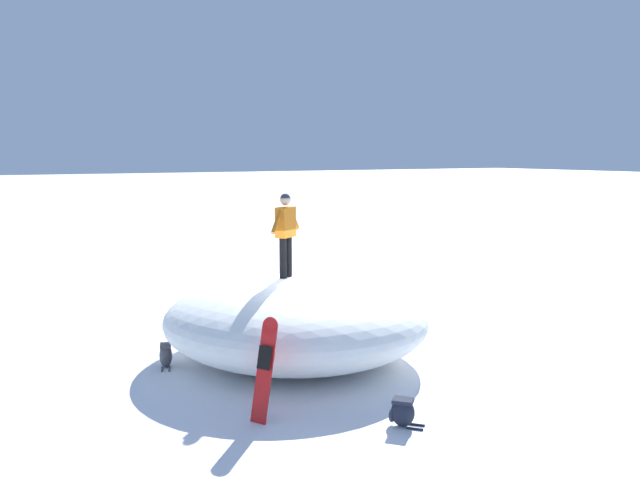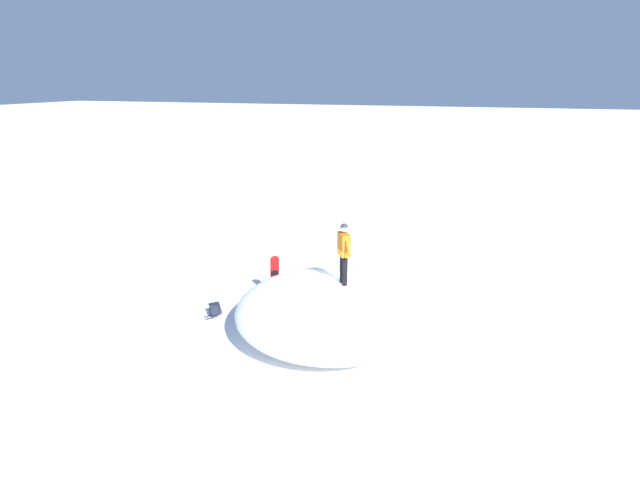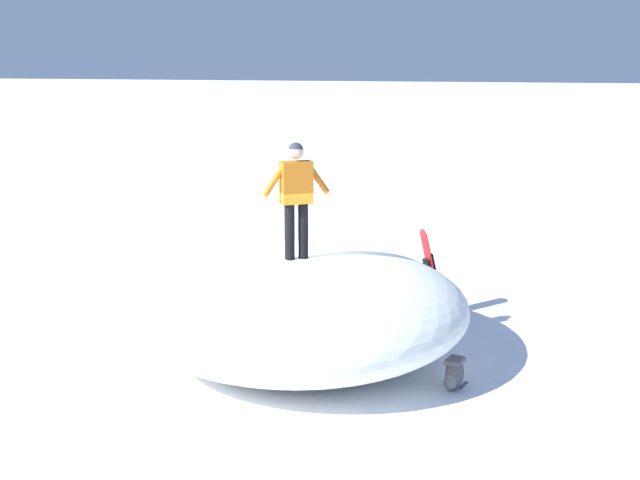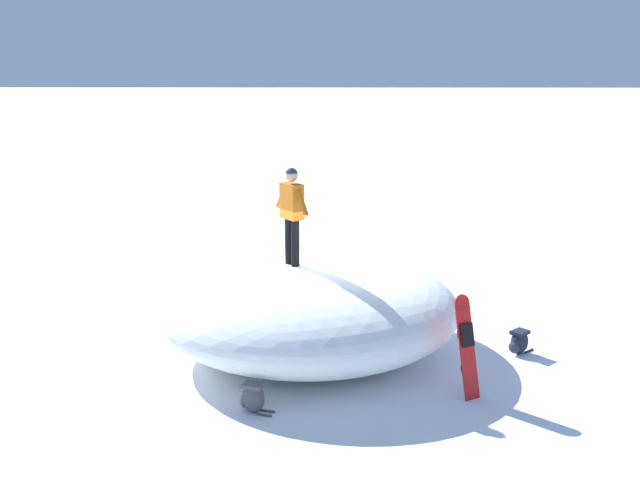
# 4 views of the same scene
# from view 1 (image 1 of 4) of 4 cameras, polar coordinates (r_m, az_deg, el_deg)

# --- Properties ---
(ground) EXTENTS (240.00, 240.00, 0.00)m
(ground) POSITION_cam_1_polar(r_m,az_deg,el_deg) (12.85, 0.18, -10.42)
(ground) COLOR white
(snow_mound) EXTENTS (6.61, 6.69, 1.57)m
(snow_mound) POSITION_cam_1_polar(r_m,az_deg,el_deg) (12.77, -2.12, -6.87)
(snow_mound) COLOR white
(snow_mound) RESTS_ON ground
(snowboarder_standing) EXTENTS (0.87, 0.61, 1.62)m
(snowboarder_standing) POSITION_cam_1_polar(r_m,az_deg,el_deg) (12.69, -2.99, 1.04)
(snowboarder_standing) COLOR black
(snowboarder_standing) RESTS_ON snow_mound
(snowboard_primary_upright) EXTENTS (0.47, 0.43, 1.53)m
(snowboard_primary_upright) POSITION_cam_1_polar(r_m,az_deg,el_deg) (10.03, -4.75, -10.93)
(snowboard_primary_upright) COLOR red
(snowboard_primary_upright) RESTS_ON ground
(backpack_near) EXTENTS (0.50, 0.51, 0.42)m
(backpack_near) POSITION_cam_1_polar(r_m,az_deg,el_deg) (10.02, 7.09, -14.50)
(backpack_near) COLOR #1E2333
(backpack_near) RESTS_ON ground
(backpack_far) EXTENTS (0.33, 0.53, 0.45)m
(backpack_far) POSITION_cam_1_polar(r_m,az_deg,el_deg) (12.81, -13.16, -9.63)
(backpack_far) COLOR #4C4C51
(backpack_far) RESTS_ON ground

